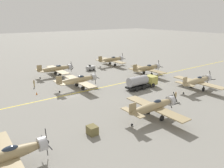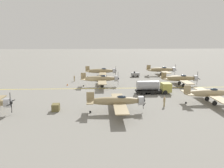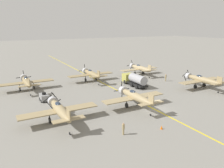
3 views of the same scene
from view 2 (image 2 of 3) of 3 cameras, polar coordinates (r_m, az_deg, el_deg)
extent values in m
plane|color=gray|center=(55.25, -6.03, -1.18)|extent=(400.00, 400.00, 0.00)
cube|color=yellow|center=(55.25, -6.03, -1.18)|extent=(0.30, 160.00, 0.01)
ellipsoid|color=#937E55|center=(75.05, 12.57, 3.68)|extent=(1.50, 9.50, 1.42)
cylinder|color=#B7B7BC|center=(76.36, 15.80, 3.65)|extent=(1.58, 0.90, 1.58)
ellipsoid|color=#232D3D|center=(75.29, 13.43, 4.10)|extent=(0.80, 1.70, 0.76)
cube|color=#937E55|center=(75.31, 13.12, 3.42)|extent=(12.00, 2.10, 0.16)
cube|color=#937E55|center=(74.05, 9.52, 3.81)|extent=(4.40, 1.10, 0.12)
cube|color=#937E55|center=(73.96, 9.53, 4.31)|extent=(0.14, 1.30, 1.60)
sphere|color=black|center=(76.52, 16.15, 3.65)|extent=(0.56, 0.56, 0.56)
cube|color=black|center=(77.33, 15.95, 3.79)|extent=(1.76, 0.06, 0.25)
cube|color=black|center=(76.70, 16.10, 3.01)|extent=(0.25, 0.06, 1.76)
cube|color=black|center=(75.71, 16.36, 3.51)|extent=(1.76, 0.06, 0.25)
cube|color=black|center=(76.35, 16.20, 4.29)|extent=(0.25, 0.06, 1.76)
cylinder|color=black|center=(76.83, 12.79, 3.13)|extent=(0.14, 0.14, 1.26)
cylinder|color=black|center=(76.92, 12.77, 2.66)|extent=(0.22, 0.90, 0.90)
cylinder|color=black|center=(73.98, 13.41, 2.76)|extent=(0.14, 0.14, 1.26)
cylinder|color=black|center=(74.08, 13.39, 2.28)|extent=(0.22, 0.90, 0.90)
cylinder|color=black|center=(74.35, 9.42, 2.27)|extent=(0.12, 0.36, 0.36)
ellipsoid|color=tan|center=(46.10, 23.71, -2.18)|extent=(1.50, 9.50, 1.42)
ellipsoid|color=#232D3D|center=(46.49, 25.02, -1.47)|extent=(0.80, 1.70, 0.76)
cube|color=tan|center=(46.52, 24.51, -2.56)|extent=(12.00, 2.10, 0.16)
cube|color=tan|center=(44.39, 18.99, -2.14)|extent=(4.40, 1.10, 0.12)
cube|color=tan|center=(44.24, 19.05, -1.32)|extent=(0.14, 1.30, 1.60)
cylinder|color=black|center=(47.96, 23.64, -2.85)|extent=(0.14, 0.14, 1.26)
cylinder|color=black|center=(48.11, 23.57, -3.58)|extent=(0.22, 0.90, 0.90)
cylinder|color=black|center=(45.39, 25.30, -3.80)|extent=(0.14, 0.14, 1.26)
cylinder|color=black|center=(45.56, 25.23, -4.56)|extent=(0.22, 0.90, 0.90)
cylinder|color=black|center=(44.88, 18.75, -4.64)|extent=(0.12, 0.36, 0.36)
ellipsoid|color=tan|center=(57.12, -3.37, 1.40)|extent=(1.50, 9.50, 1.42)
cylinder|color=#B7B7BC|center=(57.26, 1.09, 1.44)|extent=(1.58, 0.90, 1.58)
ellipsoid|color=#232D3D|center=(57.02, -2.23, 1.97)|extent=(0.80, 1.70, 0.76)
cube|color=tan|center=(57.18, -2.60, 1.08)|extent=(12.00, 2.10, 0.16)
cube|color=tan|center=(57.28, -7.47, 1.50)|extent=(4.40, 1.10, 0.12)
cube|color=tan|center=(57.16, -7.48, 2.14)|extent=(0.14, 1.30, 1.60)
sphere|color=black|center=(57.29, 1.59, 1.45)|extent=(0.56, 0.56, 0.56)
cube|color=black|center=(57.38, 1.59, 0.58)|extent=(0.29, 0.06, 1.76)
cube|color=black|center=(56.42, 1.66, 1.36)|extent=(1.76, 0.06, 0.29)
cube|color=black|center=(57.21, 1.59, 2.32)|extent=(0.29, 0.06, 1.76)
cube|color=black|center=(58.16, 1.52, 1.53)|extent=(1.76, 0.06, 0.29)
cylinder|color=black|center=(58.78, -2.61, 0.75)|extent=(0.14, 0.14, 1.26)
cylinder|color=black|center=(58.90, -2.60, 0.15)|extent=(0.22, 0.90, 0.90)
cylinder|color=black|center=(55.84, -2.59, 0.15)|extent=(0.14, 0.14, 1.26)
cylinder|color=black|center=(55.97, -2.58, -0.48)|extent=(0.22, 0.90, 0.90)
cylinder|color=black|center=(57.68, -7.47, -0.47)|extent=(0.12, 0.36, 0.36)
ellipsoid|color=#937F56|center=(60.11, 17.09, 1.42)|extent=(1.50, 9.50, 1.42)
cylinder|color=#B7B7BC|center=(61.77, 20.97, 1.42)|extent=(1.58, 0.90, 1.58)
ellipsoid|color=#232D3D|center=(60.41, 18.14, 1.94)|extent=(0.80, 1.70, 0.76)
cube|color=#937F56|center=(60.43, 17.74, 1.10)|extent=(12.00, 2.10, 0.16)
cube|color=#937F56|center=(58.81, 13.34, 1.55)|extent=(4.40, 1.10, 0.12)
cube|color=#937F56|center=(58.70, 13.38, 2.17)|extent=(0.14, 1.30, 1.60)
sphere|color=black|center=(61.97, 21.39, 1.42)|extent=(0.56, 0.56, 0.56)
cube|color=black|center=(62.75, 21.07, 1.57)|extent=(1.75, 0.06, 0.14)
cube|color=black|center=(62.12, 21.33, 0.63)|extent=(0.14, 0.06, 1.75)
cube|color=black|center=(61.19, 21.72, 1.27)|extent=(1.75, 0.06, 0.14)
cube|color=black|center=(61.83, 21.45, 2.22)|extent=(0.14, 0.06, 1.75)
cylinder|color=black|center=(61.92, 17.23, 0.79)|extent=(0.14, 0.14, 1.26)
cylinder|color=black|center=(62.04, 17.19, 0.22)|extent=(0.22, 0.90, 0.90)
cylinder|color=black|center=(59.17, 18.21, 0.23)|extent=(0.14, 0.14, 1.26)
cylinder|color=black|center=(59.30, 18.17, -0.37)|extent=(0.22, 0.90, 0.90)
cylinder|color=black|center=(59.18, 13.19, -0.37)|extent=(0.12, 0.36, 0.36)
cylinder|color=#B7B7BC|center=(39.89, -25.58, -4.45)|extent=(1.58, 0.90, 1.58)
sphere|color=black|center=(39.70, -24.91, -4.46)|extent=(0.56, 0.56, 0.56)
cube|color=black|center=(40.03, -24.75, -5.62)|extent=(0.33, 0.06, 1.75)
cube|color=black|center=(38.96, -25.37, -4.95)|extent=(1.75, 0.06, 0.33)
cube|color=black|center=(39.40, -25.07, -3.29)|extent=(0.33, 0.06, 1.75)
cube|color=black|center=(40.45, -24.47, -3.99)|extent=(1.75, 0.06, 0.33)
ellipsoid|color=#9B865E|center=(37.05, 0.69, -4.44)|extent=(1.50, 9.50, 1.42)
cylinder|color=#B7B7BC|center=(37.59, 7.50, -4.31)|extent=(1.58, 0.90, 1.58)
ellipsoid|color=#232D3D|center=(36.99, 2.46, -3.58)|extent=(0.80, 1.70, 0.76)
cube|color=#9B865E|center=(37.20, 1.87, -4.92)|extent=(12.00, 2.10, 0.16)
cube|color=#9B865E|center=(36.99, -5.66, -4.29)|extent=(4.40, 1.10, 0.12)
cube|color=#9B865E|center=(36.81, -5.68, -3.32)|extent=(0.14, 1.30, 1.60)
sphere|color=black|center=(37.68, 8.25, -4.29)|extent=(0.56, 0.56, 0.56)
cube|color=black|center=(37.11, 8.45, -5.29)|extent=(1.56, 0.06, 1.04)
cube|color=black|center=(37.04, 8.42, -3.38)|extent=(1.04, 0.06, 1.56)
cube|color=black|center=(38.26, 8.06, -3.31)|extent=(1.56, 0.06, 1.04)
cube|color=black|center=(38.33, 8.08, -5.16)|extent=(1.04, 0.06, 1.56)
cylinder|color=black|center=(38.82, 1.68, -5.17)|extent=(0.14, 0.14, 1.26)
cylinder|color=black|center=(39.01, 1.67, -6.06)|extent=(0.22, 0.90, 0.90)
cylinder|color=black|center=(35.97, 2.06, -6.58)|extent=(0.14, 0.14, 1.26)
cylinder|color=black|center=(36.18, 2.05, -7.53)|extent=(0.22, 0.90, 0.90)
cylinder|color=black|center=(37.61, -5.69, -7.25)|extent=(0.12, 0.36, 0.36)
ellipsoid|color=#9C875E|center=(70.47, -3.08, 3.42)|extent=(1.50, 9.50, 1.42)
cylinder|color=#B7B7BC|center=(70.60, 0.54, 3.46)|extent=(1.58, 0.90, 1.58)
ellipsoid|color=#232D3D|center=(70.40, -2.16, 3.89)|extent=(0.80, 1.70, 0.76)
cube|color=#9C875E|center=(70.52, -2.46, 3.16)|extent=(12.00, 2.10, 0.16)
cube|color=#9C875E|center=(70.58, -6.41, 3.50)|extent=(4.40, 1.10, 0.12)
cube|color=#9C875E|center=(70.49, -6.42, 4.03)|extent=(0.14, 1.30, 1.60)
sphere|color=black|center=(70.63, 0.95, 3.46)|extent=(0.56, 0.56, 0.56)
cube|color=black|center=(71.28, 0.91, 3.93)|extent=(1.53, 0.06, 1.09)
cube|color=black|center=(71.22, 0.92, 2.94)|extent=(1.09, 0.06, 1.53)
cube|color=black|center=(69.99, 0.98, 2.98)|extent=(1.53, 0.06, 1.09)
cube|color=black|center=(70.04, 0.97, 3.99)|extent=(1.09, 0.06, 1.53)
cylinder|color=black|center=(72.10, -2.46, 2.85)|extent=(0.14, 0.14, 1.26)
cylinder|color=black|center=(72.21, -2.46, 2.35)|extent=(0.22, 0.90, 0.90)
cylinder|color=black|center=(69.14, -2.44, 2.45)|extent=(0.14, 0.14, 1.26)
cylinder|color=black|center=(69.25, -2.44, 1.94)|extent=(0.22, 0.90, 0.90)
cylinder|color=black|center=(70.91, -6.42, 1.89)|extent=(0.12, 0.36, 0.36)
cube|color=black|center=(50.87, 10.68, -1.75)|extent=(2.25, 8.00, 0.40)
cube|color=#B2AD4C|center=(51.47, 13.92, -0.83)|extent=(2.50, 2.08, 2.00)
cylinder|color=#9E9EA3|center=(50.29, 9.28, -0.34)|extent=(2.10, 4.96, 2.10)
cylinder|color=black|center=(52.65, 13.00, -1.53)|extent=(0.30, 1.00, 1.00)
cylinder|color=black|center=(50.43, 13.73, -2.16)|extent=(0.30, 1.00, 1.00)
cylinder|color=black|center=(51.93, 9.95, -1.59)|extent=(0.30, 1.00, 1.00)
cylinder|color=black|center=(49.69, 10.54, -2.23)|extent=(0.30, 1.00, 1.00)
cylinder|color=black|center=(51.51, 7.69, -1.62)|extent=(0.30, 1.00, 1.00)
cylinder|color=black|center=(49.25, 8.19, -2.27)|extent=(0.30, 1.00, 1.00)
cube|color=gray|center=(71.62, 6.09, 2.50)|extent=(1.40, 2.60, 1.10)
cube|color=black|center=(71.46, 5.89, 3.11)|extent=(0.70, 0.36, 0.44)
cylinder|color=black|center=(72.49, 6.55, 2.20)|extent=(0.20, 0.60, 0.60)
cylinder|color=black|center=(71.15, 6.73, 2.01)|extent=(0.20, 0.60, 0.60)
cylinder|color=black|center=(72.27, 5.43, 2.20)|extent=(0.20, 0.60, 0.60)
cylinder|color=black|center=(70.93, 5.59, 2.01)|extent=(0.20, 0.60, 0.60)
cylinder|color=tan|center=(64.96, -9.80, 1.06)|extent=(0.26, 0.26, 0.82)
cylinder|color=tan|center=(64.82, -9.83, 1.72)|extent=(0.38, 0.38, 0.68)
sphere|color=tan|center=(64.74, -9.84, 2.11)|extent=(0.22, 0.22, 0.22)
cylinder|color=tan|center=(41.81, 13.47, -5.16)|extent=(0.28, 0.28, 0.88)
cylinder|color=tan|center=(41.58, 13.52, -4.10)|extent=(0.40, 0.40, 0.73)
sphere|color=tan|center=(41.45, 13.55, -3.45)|extent=(0.24, 0.24, 0.24)
cube|color=brown|center=(39.54, -14.47, -5.94)|extent=(1.51, 1.27, 1.24)
cone|color=orange|center=(59.69, -11.62, -0.10)|extent=(0.36, 0.36, 0.55)
camera|label=1|loc=(25.56, -63.06, 12.65)|focal=35.00mm
camera|label=3|loc=(83.29, -25.01, 12.14)|focal=35.00mm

